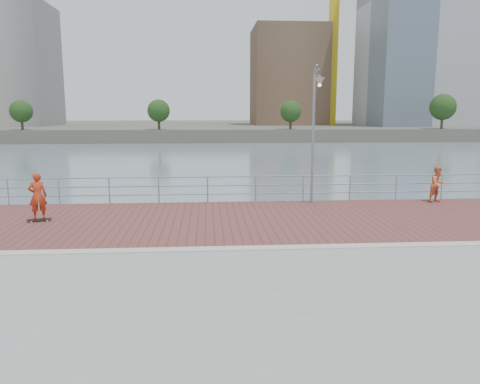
{
  "coord_description": "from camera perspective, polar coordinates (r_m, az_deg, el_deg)",
  "views": [
    {
      "loc": [
        -1.03,
        -12.6,
        3.82
      ],
      "look_at": [
        0.0,
        2.0,
        1.3
      ],
      "focal_mm": 35.0,
      "sensor_mm": 36.0,
      "label": 1
    }
  ],
  "objects": [
    {
      "name": "skateboard",
      "position": [
        17.86,
        -23.26,
        -3.09
      ],
      "size": [
        0.82,
        0.43,
        0.09
      ],
      "rotation": [
        0.0,
        0.0,
        0.29
      ],
      "color": "black",
      "rests_on": "brick_lane"
    },
    {
      "name": "bystander",
      "position": [
        21.5,
        22.97,
        0.88
      ],
      "size": [
        0.9,
        0.8,
        1.54
      ],
      "primitive_type": "imported",
      "rotation": [
        0.0,
        0.0,
        0.34
      ],
      "color": "#EA7545",
      "rests_on": "brick_lane"
    },
    {
      "name": "guardrail",
      "position": [
        19.87,
        -1.01,
        0.71
      ],
      "size": [
        39.06,
        0.06,
        1.13
      ],
      "color": "#8C9EA8",
      "rests_on": "brick_lane"
    },
    {
      "name": "shoreline_trees",
      "position": [
        89.92,
        -9.01,
        9.98
      ],
      "size": [
        110.05,
        5.06,
        6.74
      ],
      "color": "#473323",
      "rests_on": "far_shore"
    },
    {
      "name": "skateboarder",
      "position": [
        17.7,
        -23.45,
        -0.44
      ],
      "size": [
        0.69,
        0.55,
        1.65
      ],
      "primitive_type": "imported",
      "rotation": [
        0.0,
        0.0,
        3.43
      ],
      "color": "#BA3618",
      "rests_on": "skateboard"
    },
    {
      "name": "brick_lane",
      "position": [
        16.67,
        -0.39,
        -3.44
      ],
      "size": [
        40.0,
        6.8,
        0.02
      ],
      "primitive_type": "cube",
      "color": "brown",
      "rests_on": "seawall"
    },
    {
      "name": "skyline",
      "position": [
        121.53,
        10.09,
        18.99
      ],
      "size": [
        233.0,
        41.0,
        61.71
      ],
      "color": "#ADA38E",
      "rests_on": "far_shore"
    },
    {
      "name": "water",
      "position": [
        13.92,
        0.6,
        -14.95
      ],
      "size": [
        400.0,
        400.0,
        0.0
      ],
      "primitive_type": "plane",
      "color": "slate",
      "rests_on": "ground"
    },
    {
      "name": "curb",
      "position": [
        13.2,
        0.62,
        -6.92
      ],
      "size": [
        40.0,
        0.4,
        0.06
      ],
      "primitive_type": "cube",
      "color": "#B7B5AD",
      "rests_on": "seawall"
    },
    {
      "name": "street_lamp",
      "position": [
        19.21,
        9.24,
        9.7
      ],
      "size": [
        0.39,
        1.15,
        5.4
      ],
      "color": "gray",
      "rests_on": "brick_lane"
    },
    {
      "name": "far_shore",
      "position": [
        135.18,
        -3.63,
        7.81
      ],
      "size": [
        320.0,
        95.0,
        2.5
      ],
      "primitive_type": "cube",
      "color": "#4C5142",
      "rests_on": "ground"
    }
  ]
}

